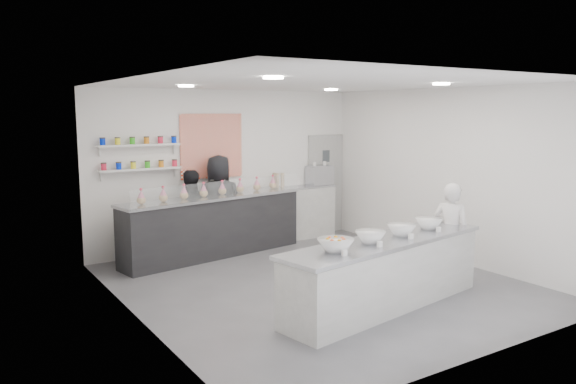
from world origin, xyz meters
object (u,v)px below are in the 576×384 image
object	(u,v)px
espresso_machine	(320,175)
back_bar	(214,226)
staff_left	(190,213)
prep_counter	(385,273)
staff_right	(219,204)
espresso_ledge	(301,212)
woman_prep	(451,233)

from	to	relation	value
espresso_machine	back_bar	bearing A→B (deg)	-171.47
espresso_machine	staff_left	size ratio (longest dim) A/B	0.32
staff_left	prep_counter	bearing A→B (deg)	114.45
back_bar	staff_right	distance (m)	0.49
espresso_machine	staff_left	xyz separation A→B (m)	(-2.97, -0.14, -0.49)
espresso_ledge	woman_prep	size ratio (longest dim) A/B	0.94
espresso_ledge	espresso_machine	xyz separation A→B (m)	(0.46, 0.00, 0.73)
back_bar	staff_right	size ratio (longest dim) A/B	1.96
prep_counter	staff_left	distance (m)	4.08
staff_right	woman_prep	bearing A→B (deg)	140.07
espresso_ledge	staff_right	xyz separation A→B (m)	(-1.92, -0.14, 0.37)
espresso_ledge	prep_counter	bearing A→B (deg)	-108.83
prep_counter	back_bar	world-z (taller)	back_bar
back_bar	staff_left	world-z (taller)	staff_left
espresso_machine	woman_prep	world-z (taller)	woman_prep
espresso_ledge	woman_prep	distance (m)	3.81
espresso_machine	staff_right	bearing A→B (deg)	-176.57
woman_prep	staff_left	bearing A→B (deg)	15.87
prep_counter	espresso_machine	size ratio (longest dim) A/B	6.69
prep_counter	staff_right	xyz separation A→B (m)	(-0.54, 3.91, 0.44)
staff_left	espresso_machine	bearing A→B (deg)	-168.89
espresso_machine	espresso_ledge	bearing A→B (deg)	180.00
prep_counter	espresso_machine	distance (m)	4.52
staff_left	espresso_ledge	bearing A→B (deg)	-168.39
back_bar	woman_prep	size ratio (longest dim) A/B	2.30
espresso_ledge	staff_left	size ratio (longest dim) A/B	0.93
prep_counter	staff_left	world-z (taller)	staff_left
back_bar	staff_right	world-z (taller)	staff_right
espresso_ledge	staff_right	bearing A→B (deg)	-175.75
espresso_machine	woman_prep	size ratio (longest dim) A/B	0.33
staff_right	espresso_machine	bearing A→B (deg)	-156.29
prep_counter	espresso_ledge	world-z (taller)	espresso_ledge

